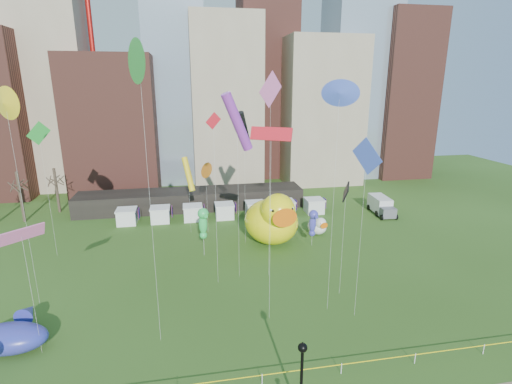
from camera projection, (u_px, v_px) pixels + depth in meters
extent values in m
plane|color=#2D4B17|center=(262.00, 384.00, 27.61)|extent=(160.00, 160.00, 0.00)
cube|color=gray|center=(51.00, 83.00, 75.40)|extent=(14.00, 12.00, 42.00)
cube|color=brown|center=(114.00, 126.00, 73.97)|extent=(16.00, 14.00, 26.00)
cube|color=#8C9EB2|center=(174.00, 50.00, 79.69)|extent=(12.00, 12.00, 55.00)
cube|color=gray|center=(225.00, 103.00, 80.48)|extent=(14.00, 14.00, 34.00)
cube|color=brown|center=(267.00, 20.00, 83.28)|extent=(12.00, 12.00, 68.00)
cube|color=gray|center=(319.00, 112.00, 82.60)|extent=(16.00, 14.00, 30.00)
cube|color=#8C9EB2|center=(358.00, 69.00, 85.67)|extent=(14.00, 12.00, 48.00)
cube|color=brown|center=(401.00, 97.00, 87.14)|extent=(12.00, 12.00, 36.00)
cylinder|color=red|center=(341.00, 1.00, 83.07)|extent=(1.00, 1.00, 76.00)
cube|color=black|center=(192.00, 199.00, 66.24)|extent=(38.00, 6.00, 3.20)
cube|color=white|center=(127.00, 217.00, 58.96)|extent=(2.80, 2.80, 2.20)
cube|color=red|center=(139.00, 213.00, 59.14)|extent=(0.08, 1.40, 1.60)
cube|color=white|center=(160.00, 215.00, 59.83)|extent=(2.80, 2.80, 2.20)
cube|color=red|center=(172.00, 211.00, 60.01)|extent=(0.08, 1.40, 1.60)
cube|color=white|center=(193.00, 213.00, 60.70)|extent=(2.80, 2.80, 2.20)
cube|color=red|center=(204.00, 210.00, 60.87)|extent=(0.08, 1.40, 1.60)
cube|color=white|center=(224.00, 211.00, 61.56)|extent=(2.80, 2.80, 2.20)
cube|color=red|center=(236.00, 208.00, 61.74)|extent=(0.08, 1.40, 1.60)
cube|color=white|center=(255.00, 210.00, 62.43)|extent=(2.80, 2.80, 2.20)
cube|color=red|center=(266.00, 206.00, 62.60)|extent=(0.08, 1.40, 1.60)
cube|color=white|center=(285.00, 208.00, 63.29)|extent=(2.80, 2.80, 2.20)
cube|color=red|center=(296.00, 204.00, 63.47)|extent=(0.08, 1.40, 1.60)
cube|color=white|center=(314.00, 206.00, 64.16)|extent=(2.80, 2.80, 2.20)
cube|color=red|center=(324.00, 203.00, 64.33)|extent=(0.08, 1.40, 1.60)
cylinder|color=#382B21|center=(21.00, 197.00, 59.19)|extent=(0.44, 0.44, 8.00)
cylinder|color=#382B21|center=(57.00, 190.00, 63.74)|extent=(0.44, 0.44, 7.50)
cylinder|color=white|center=(262.00, 379.00, 27.48)|extent=(0.06, 0.06, 0.90)
cylinder|color=white|center=(341.00, 369.00, 28.52)|extent=(0.06, 0.06, 0.90)
cylinder|color=white|center=(415.00, 358.00, 29.56)|extent=(0.06, 0.06, 0.90)
cylinder|color=white|center=(484.00, 349.00, 30.60)|extent=(0.06, 0.06, 0.90)
cube|color=yellow|center=(262.00, 375.00, 27.39)|extent=(50.00, 0.02, 0.07)
ellipsoid|color=#FFEF0D|center=(271.00, 221.00, 51.79)|extent=(7.98, 9.07, 5.87)
ellipsoid|color=#FFEF0D|center=(264.00, 215.00, 54.82)|extent=(2.10, 1.72, 2.38)
sphere|color=#FFEF0D|center=(278.00, 211.00, 48.73)|extent=(4.87, 4.87, 4.41)
cone|color=orange|center=(283.00, 217.00, 47.04)|extent=(2.63, 2.24, 2.43)
sphere|color=white|center=(272.00, 210.00, 47.11)|extent=(0.79, 0.79, 0.79)
sphere|color=white|center=(291.00, 208.00, 47.79)|extent=(0.79, 0.79, 0.79)
sphere|color=black|center=(273.00, 211.00, 46.77)|extent=(0.40, 0.40, 0.40)
sphere|color=black|center=(292.00, 209.00, 47.44)|extent=(0.40, 0.40, 0.40)
ellipsoid|color=white|center=(317.00, 227.00, 55.06)|extent=(3.17, 3.51, 2.12)
ellipsoid|color=white|center=(313.00, 224.00, 56.12)|extent=(0.81, 0.69, 0.86)
sphere|color=white|center=(321.00, 223.00, 53.99)|extent=(1.91, 1.91, 1.60)
cone|color=orange|center=(323.00, 225.00, 53.40)|extent=(1.02, 0.89, 0.88)
sphere|color=white|center=(320.00, 223.00, 53.38)|extent=(0.29, 0.29, 0.29)
sphere|color=white|center=(325.00, 222.00, 53.71)|extent=(0.29, 0.29, 0.29)
sphere|color=black|center=(320.00, 224.00, 53.26)|extent=(0.14, 0.14, 0.14)
sphere|color=black|center=(326.00, 223.00, 53.59)|extent=(0.14, 0.14, 0.14)
cylinder|color=silver|center=(204.00, 240.00, 47.90)|extent=(0.03, 0.03, 4.16)
ellipsoid|color=green|center=(203.00, 224.00, 47.34)|extent=(1.23, 1.10, 2.63)
sphere|color=green|center=(203.00, 214.00, 46.81)|extent=(1.67, 1.67, 1.34)
cone|color=green|center=(203.00, 216.00, 46.26)|extent=(0.69, 0.94, 0.47)
sphere|color=green|center=(203.00, 235.00, 47.79)|extent=(0.94, 0.94, 0.94)
cylinder|color=silver|center=(312.00, 234.00, 51.02)|extent=(0.03, 0.03, 3.08)
ellipsoid|color=#3E3DB9|center=(313.00, 223.00, 50.60)|extent=(1.05, 0.90, 2.41)
sphere|color=#3E3DB9|center=(313.00, 215.00, 50.11)|extent=(1.39, 1.39, 1.23)
cone|color=#3E3DB9|center=(315.00, 216.00, 49.60)|extent=(0.54, 0.82, 0.43)
sphere|color=#3E3DB9|center=(312.00, 233.00, 51.02)|extent=(0.86, 0.86, 0.86)
ellipsoid|color=#3B389A|center=(10.00, 338.00, 30.81)|extent=(6.26, 3.79, 2.30)
cone|color=#3B389A|center=(28.00, 312.00, 33.80)|extent=(1.78, 1.99, 1.61)
cylinder|color=black|center=(301.00, 384.00, 24.20)|extent=(0.19, 0.19, 5.11)
sphere|color=black|center=(303.00, 348.00, 23.46)|extent=(0.60, 0.60, 0.60)
cone|color=black|center=(303.00, 343.00, 23.38)|extent=(0.21, 0.21, 0.27)
cube|color=silver|center=(380.00, 204.00, 64.12)|extent=(2.68, 5.05, 2.45)
cube|color=#595960|center=(388.00, 213.00, 61.25)|extent=(2.37, 1.91, 1.57)
cylinder|color=black|center=(376.00, 214.00, 62.59)|extent=(0.30, 0.90, 0.88)
cylinder|color=black|center=(391.00, 213.00, 62.86)|extent=(0.30, 0.90, 0.88)
cylinder|color=black|center=(368.00, 207.00, 65.78)|extent=(0.30, 0.90, 0.88)
cylinder|color=black|center=(382.00, 207.00, 66.05)|extent=(0.30, 0.90, 0.88)
cylinder|color=silver|center=(216.00, 206.00, 39.43)|extent=(0.02, 0.02, 17.36)
cube|color=red|center=(213.00, 121.00, 37.08)|extent=(1.55, 0.70, 1.67)
cylinder|color=silver|center=(32.00, 296.00, 29.50)|extent=(0.02, 0.02, 10.17)
cube|color=pink|center=(21.00, 235.00, 28.12)|extent=(2.72, 2.72, 1.03)
cylinder|color=silver|center=(245.00, 189.00, 50.28)|extent=(0.02, 0.02, 15.12)
cylinder|color=black|center=(245.00, 131.00, 48.23)|extent=(2.44, 2.89, 5.03)
cylinder|color=silver|center=(48.00, 197.00, 46.31)|extent=(0.02, 0.02, 15.33)
cube|color=green|center=(39.00, 133.00, 44.23)|extent=(2.12, 1.81, 2.75)
cylinder|color=silver|center=(190.00, 204.00, 54.76)|extent=(0.02, 0.02, 8.65)
cylinder|color=yellow|center=(188.00, 174.00, 53.58)|extent=(1.96, 2.87, 4.76)
cylinder|color=silver|center=(360.00, 240.00, 33.81)|extent=(0.02, 0.02, 15.05)
cube|color=blue|center=(367.00, 156.00, 31.77)|extent=(1.39, 2.82, 3.12)
cylinder|color=silver|center=(207.00, 202.00, 54.63)|extent=(0.02, 0.02, 9.23)
cone|color=orange|center=(206.00, 170.00, 53.38)|extent=(1.34, 1.96, 2.14)
cylinder|color=silver|center=(238.00, 204.00, 40.73)|extent=(0.02, 0.02, 17.11)
cylinder|color=purple|center=(237.00, 122.00, 38.41)|extent=(3.63, 2.43, 6.01)
cylinder|color=silver|center=(270.00, 232.00, 33.10)|extent=(0.02, 0.02, 16.94)
cube|color=red|center=(271.00, 134.00, 30.80)|extent=(3.23, 2.17, 1.06)
cylinder|color=silver|center=(270.00, 189.00, 40.50)|extent=(0.02, 0.02, 20.27)
cube|color=pink|center=(271.00, 89.00, 37.74)|extent=(2.78, 2.30, 3.58)
cylinder|color=silver|center=(343.00, 244.00, 38.10)|extent=(0.02, 0.02, 10.92)
cube|color=black|center=(346.00, 191.00, 36.62)|extent=(2.03, 3.62, 1.14)
cylinder|color=silver|center=(151.00, 215.00, 29.39)|extent=(0.02, 0.02, 22.29)
cone|color=green|center=(139.00, 61.00, 26.36)|extent=(1.42, 3.00, 3.06)
cylinder|color=silver|center=(24.00, 211.00, 35.06)|extent=(0.02, 0.02, 19.23)
cone|color=yellow|center=(5.00, 103.00, 32.45)|extent=(2.26, 2.26, 2.84)
cylinder|color=silver|center=(333.00, 210.00, 34.14)|extent=(0.02, 0.02, 20.07)
cone|color=blue|center=(340.00, 93.00, 31.41)|extent=(1.85, 1.66, 2.21)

